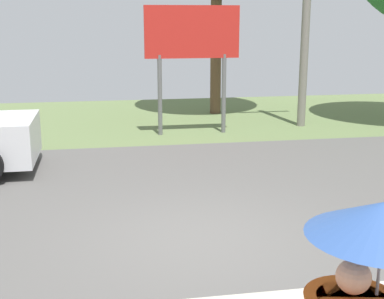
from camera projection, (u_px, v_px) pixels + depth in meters
name	position (u px, v px, depth m)	size (l,w,h in m)	color
ground_plane	(172.00, 182.00, 10.70)	(40.00, 22.00, 0.20)	#565451
roadside_billboard	(192.00, 41.00, 14.45)	(2.60, 0.12, 3.50)	slate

